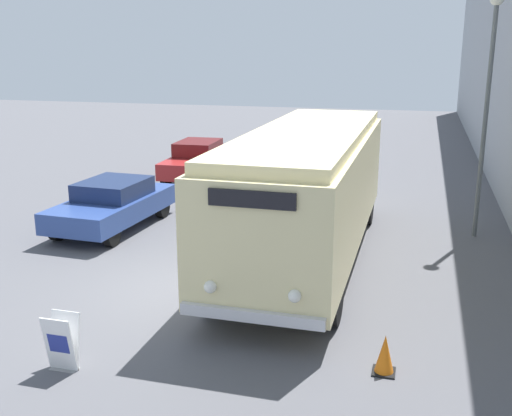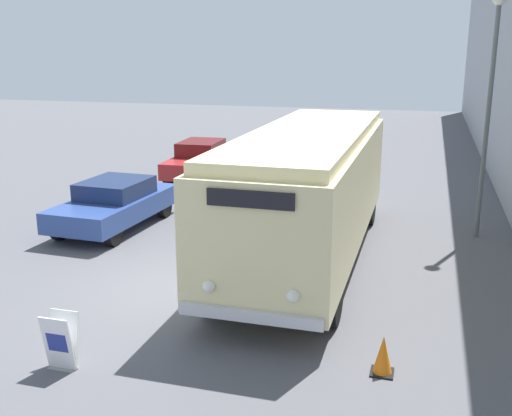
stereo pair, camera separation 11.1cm
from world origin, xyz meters
TOP-DOWN VIEW (x-y plane):
  - ground_plane at (0.00, 0.00)m, footprint 80.00×80.00m
  - vintage_bus at (1.89, 2.61)m, footprint 2.62×9.74m
  - sign_board at (-0.83, -3.56)m, footprint 0.51×0.35m
  - streetlamp at (5.97, 5.59)m, footprint 0.36×0.36m
  - parked_car_near at (-3.85, 3.65)m, footprint 2.08×4.35m
  - parked_car_mid at (-3.91, 10.47)m, footprint 1.93×4.48m
  - traffic_cone at (4.09, -2.32)m, footprint 0.36×0.36m

SIDE VIEW (x-z plane):
  - ground_plane at x=0.00m, z-range 0.00..0.00m
  - traffic_cone at x=4.09m, z-range -0.01..0.64m
  - sign_board at x=-0.83m, z-range -0.02..0.92m
  - parked_car_near at x=-3.85m, z-range 0.03..1.39m
  - parked_car_mid at x=-3.91m, z-range 0.02..1.50m
  - vintage_bus at x=1.89m, z-range 0.23..3.37m
  - streetlamp at x=5.97m, z-range 0.95..7.26m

